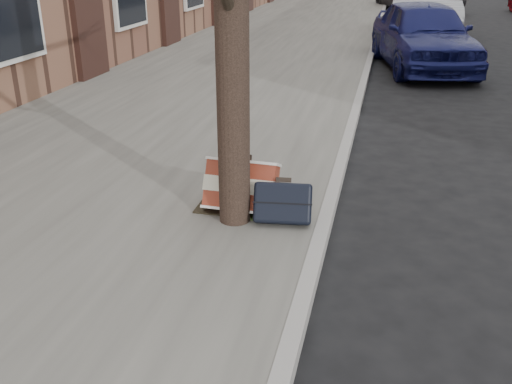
% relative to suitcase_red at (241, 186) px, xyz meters
% --- Properties ---
extents(ground, '(120.00, 120.00, 0.00)m').
position_rel_suitcase_red_xyz_m(ground, '(2.01, -0.92, -0.37)').
color(ground, black).
rests_on(ground, ground).
extents(near_sidewalk, '(5.00, 70.00, 0.12)m').
position_rel_suitcase_red_xyz_m(near_sidewalk, '(-1.69, 14.08, -0.31)').
color(near_sidewalk, slate).
rests_on(near_sidewalk, ground).
extents(dirt_patch, '(0.85, 0.85, 0.02)m').
position_rel_suitcase_red_xyz_m(dirt_patch, '(0.01, 0.28, -0.24)').
color(dirt_patch, black).
rests_on(dirt_patch, near_sidewalk).
extents(suitcase_red, '(0.65, 0.38, 0.49)m').
position_rel_suitcase_red_xyz_m(suitcase_red, '(0.00, 0.00, 0.00)').
color(suitcase_red, maroon).
rests_on(suitcase_red, near_sidewalk).
extents(suitcase_navy, '(0.53, 0.35, 0.39)m').
position_rel_suitcase_red_xyz_m(suitcase_navy, '(0.41, -0.14, -0.05)').
color(suitcase_navy, black).
rests_on(suitcase_navy, near_sidewalk).
extents(car_near_front, '(2.43, 4.28, 1.37)m').
position_rel_suitcase_red_xyz_m(car_near_front, '(1.80, 7.85, 0.32)').
color(car_near_front, '#131750').
rests_on(car_near_front, ground).
extents(car_near_mid, '(1.71, 4.81, 1.58)m').
position_rel_suitcase_red_xyz_m(car_near_mid, '(1.96, 11.98, 0.42)').
color(car_near_mid, '#A6A8AE').
rests_on(car_near_mid, ground).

